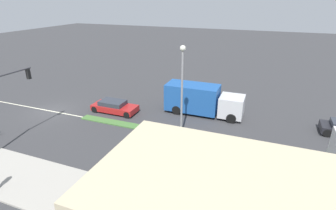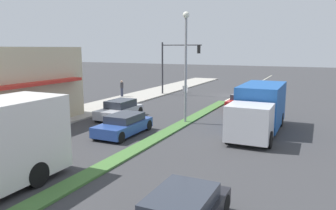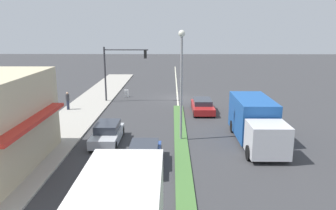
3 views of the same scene
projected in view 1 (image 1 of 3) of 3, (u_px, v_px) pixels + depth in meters
The scene contains 8 objects.
ground_plane at pixel (231, 145), 20.47m from camera, with size 160.00×160.00×0.00m, color #38383A.
lane_marking_center at pixel (52, 111), 26.52m from camera, with size 0.16×60.00×0.01m, color beige.
traffic_signal_main at pixel (0, 98), 19.14m from camera, with size 4.59×0.34×5.60m.
street_lamp at pixel (182, 81), 20.05m from camera, with size 0.44×0.44×7.37m.
delivery_truck at pixel (201, 100), 25.50m from camera, with size 2.44×7.50×2.87m.
hatchback_red at pixel (114, 107), 26.16m from camera, with size 1.90×4.53×1.17m.
coupe_blue at pixel (230, 153), 18.28m from camera, with size 1.86×4.05×1.22m.
sedan_silver at pixel (164, 163), 17.14m from camera, with size 1.75×4.12×1.33m.
Camera 1 is at (18.32, 19.83, 10.70)m, focal length 28.00 mm.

